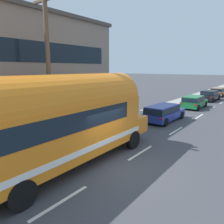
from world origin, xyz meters
TOP-DOWN VIEW (x-y plane):
  - ground_plane at (0.00, 0.00)m, footprint 300.00×300.00m
  - lane_markings at (-2.58, 12.98)m, footprint 3.80×80.00m
  - sidewalk_slab at (-4.58, 10.00)m, footprint 1.82×90.00m
  - utility_pole at (-4.43, -0.09)m, footprint 1.80×0.24m
  - painted_bus at (-1.84, -1.82)m, footprint 2.63×11.15m
  - car_lead at (-1.92, 9.31)m, footprint 2.04×4.71m
  - car_second at (-1.72, 16.98)m, footprint 1.92×4.37m
  - car_third at (-1.78, 24.18)m, footprint 2.11×4.80m
  - car_fourth at (-1.79, 30.17)m, footprint 1.98×4.55m

SIDE VIEW (x-z plane):
  - ground_plane at x=0.00m, z-range 0.00..0.00m
  - lane_markings at x=-2.58m, z-range 0.00..0.01m
  - sidewalk_slab at x=-4.58m, z-range 0.00..0.15m
  - car_third at x=-1.78m, z-range 0.06..1.43m
  - car_second at x=-1.72m, z-range 0.10..1.47m
  - car_fourth at x=-1.79m, z-range 0.10..1.47m
  - car_lead at x=-1.92m, z-range 0.11..1.48m
  - painted_bus at x=-1.84m, z-range 0.24..4.37m
  - utility_pole at x=-4.43m, z-range 0.17..8.67m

